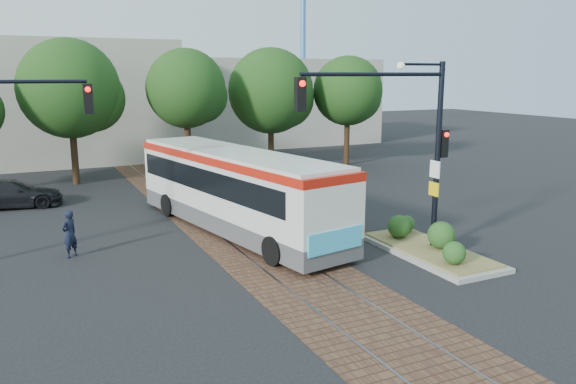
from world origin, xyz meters
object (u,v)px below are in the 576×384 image
traffic_island (428,243)px  signal_pole_main (408,129)px  city_bus (235,187)px  parked_car (10,194)px  officer (69,234)px

traffic_island → signal_pole_main: signal_pole_main is taller
city_bus → parked_car: size_ratio=2.67×
signal_pole_main → officer: bearing=154.7°
traffic_island → parked_car: parked_car is taller
officer → city_bus: bearing=146.0°
city_bus → parked_car: city_bus is taller
city_bus → parked_car: (-7.71, 7.86, -1.07)m
traffic_island → officer: officer is taller
officer → parked_car: 8.67m
signal_pole_main → parked_car: signal_pole_main is taller
signal_pole_main → officer: (-9.75, 4.62, -3.38)m
officer → parked_car: size_ratio=0.36×
traffic_island → signal_pole_main: bearing=174.6°
signal_pole_main → parked_car: bearing=131.4°
signal_pole_main → parked_car: size_ratio=1.38×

